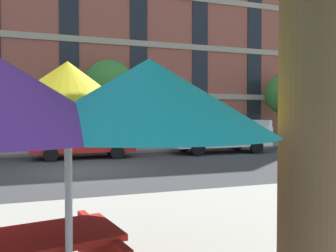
{
  "coord_description": "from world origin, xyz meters",
  "views": [
    {
      "loc": [
        -1.0,
        -11.84,
        1.84
      ],
      "look_at": [
        4.13,
        3.2,
        1.4
      ],
      "focal_mm": 36.54,
      "sensor_mm": 36.0,
      "label": 1
    }
  ],
  "objects_px": {
    "street_tree_middle": "(113,93)",
    "street_tree_right": "(287,94)",
    "pickup_white": "(215,133)",
    "patio_umbrella": "(68,101)",
    "sedan_green": "(324,132)",
    "sedan_red": "(82,137)"
  },
  "relations": [
    {
      "from": "pickup_white",
      "to": "sedan_green",
      "type": "relative_size",
      "value": 1.16
    },
    {
      "from": "sedan_red",
      "to": "sedan_green",
      "type": "relative_size",
      "value": 1.0
    },
    {
      "from": "sedan_red",
      "to": "street_tree_middle",
      "type": "distance_m",
      "value": 4.71
    },
    {
      "from": "sedan_green",
      "to": "street_tree_middle",
      "type": "xyz_separation_m",
      "value": [
        -11.44,
        3.64,
        2.22
      ]
    },
    {
      "from": "sedan_red",
      "to": "street_tree_right",
      "type": "height_order",
      "value": "street_tree_right"
    },
    {
      "from": "street_tree_right",
      "to": "pickup_white",
      "type": "bearing_deg",
      "value": -154.35
    },
    {
      "from": "sedan_green",
      "to": "patio_umbrella",
      "type": "xyz_separation_m",
      "value": [
        -14.57,
        -12.7,
        1.01
      ]
    },
    {
      "from": "patio_umbrella",
      "to": "street_tree_right",
      "type": "bearing_deg",
      "value": 47.67
    },
    {
      "from": "sedan_red",
      "to": "patio_umbrella",
      "type": "xyz_separation_m",
      "value": [
        -1.14,
        -12.7,
        1.01
      ]
    },
    {
      "from": "pickup_white",
      "to": "street_tree_middle",
      "type": "height_order",
      "value": "street_tree_middle"
    },
    {
      "from": "street_tree_right",
      "to": "sedan_green",
      "type": "bearing_deg",
      "value": -90.43
    },
    {
      "from": "street_tree_right",
      "to": "patio_umbrella",
      "type": "xyz_separation_m",
      "value": [
        -14.6,
        -16.03,
        -1.37
      ]
    },
    {
      "from": "sedan_red",
      "to": "street_tree_middle",
      "type": "relative_size",
      "value": 0.88
    },
    {
      "from": "street_tree_middle",
      "to": "pickup_white",
      "type": "bearing_deg",
      "value": -38.71
    },
    {
      "from": "street_tree_middle",
      "to": "sedan_green",
      "type": "bearing_deg",
      "value": -17.66
    },
    {
      "from": "sedan_red",
      "to": "sedan_green",
      "type": "xyz_separation_m",
      "value": [
        13.43,
        0.0,
        0.0
      ]
    },
    {
      "from": "street_tree_middle",
      "to": "street_tree_right",
      "type": "bearing_deg",
      "value": -1.59
    },
    {
      "from": "sedan_green",
      "to": "patio_umbrella",
      "type": "bearing_deg",
      "value": -138.93
    },
    {
      "from": "street_tree_middle",
      "to": "patio_umbrella",
      "type": "height_order",
      "value": "street_tree_middle"
    },
    {
      "from": "pickup_white",
      "to": "patio_umbrella",
      "type": "height_order",
      "value": "patio_umbrella"
    },
    {
      "from": "pickup_white",
      "to": "sedan_green",
      "type": "bearing_deg",
      "value": -0.0
    },
    {
      "from": "sedan_green",
      "to": "street_tree_right",
      "type": "relative_size",
      "value": 0.94
    }
  ]
}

